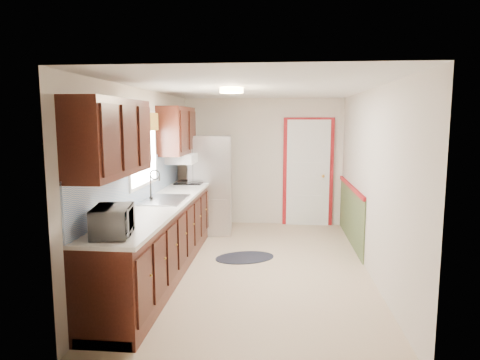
# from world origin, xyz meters

# --- Properties ---
(room_shell) EXTENTS (3.20, 5.20, 2.52)m
(room_shell) POSITION_xyz_m (0.00, 0.00, 1.20)
(room_shell) COLOR tan
(room_shell) RESTS_ON ground
(kitchen_run) EXTENTS (0.63, 4.00, 2.20)m
(kitchen_run) POSITION_xyz_m (-1.24, -0.29, 0.81)
(kitchen_run) COLOR black
(kitchen_run) RESTS_ON ground
(back_wall_trim) EXTENTS (1.12, 2.30, 2.08)m
(back_wall_trim) POSITION_xyz_m (0.99, 2.21, 0.89)
(back_wall_trim) COLOR maroon
(back_wall_trim) RESTS_ON ground
(ceiling_fixture) EXTENTS (0.30, 0.30, 0.06)m
(ceiling_fixture) POSITION_xyz_m (-0.30, -0.20, 2.36)
(ceiling_fixture) COLOR #FFD88C
(ceiling_fixture) RESTS_ON room_shell
(microwave) EXTENTS (0.36, 0.53, 0.33)m
(microwave) POSITION_xyz_m (-1.20, -1.95, 1.11)
(microwave) COLOR white
(microwave) RESTS_ON kitchen_run
(refrigerator) EXTENTS (0.78, 0.75, 1.72)m
(refrigerator) POSITION_xyz_m (-0.90, 1.75, 0.86)
(refrigerator) COLOR #B7B7BC
(refrigerator) RESTS_ON ground
(rug) EXTENTS (1.02, 0.84, 0.01)m
(rug) POSITION_xyz_m (-0.17, 0.35, 0.01)
(rug) COLOR black
(rug) RESTS_ON ground
(cooktop) EXTENTS (0.45, 0.54, 0.02)m
(cooktop) POSITION_xyz_m (-1.19, 1.40, 0.95)
(cooktop) COLOR black
(cooktop) RESTS_ON kitchen_run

